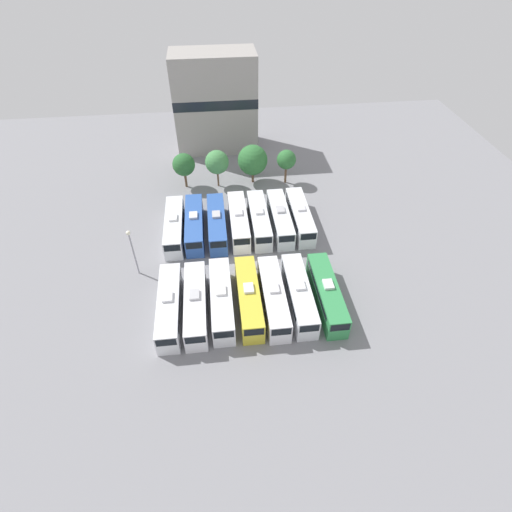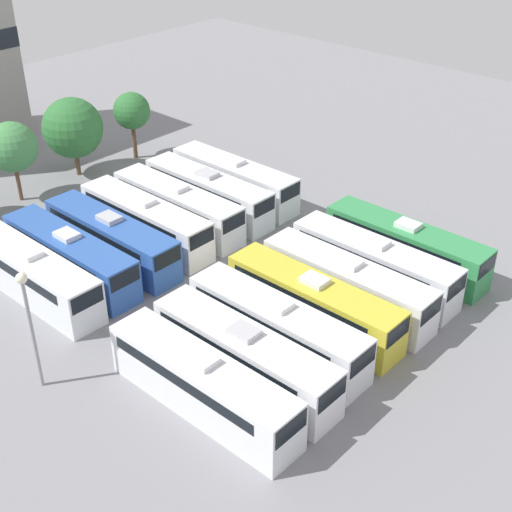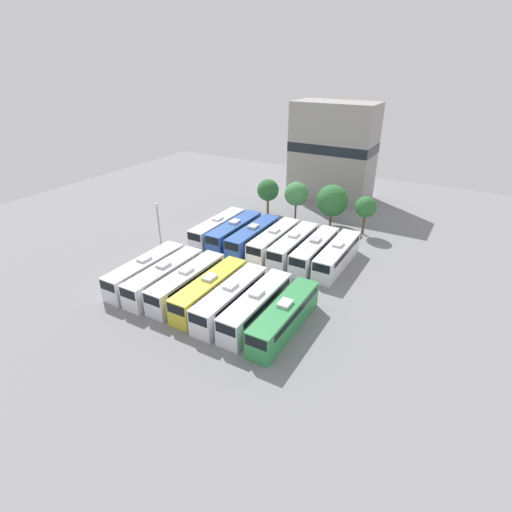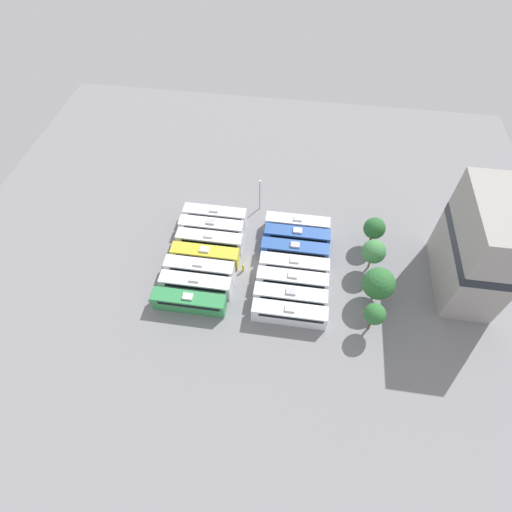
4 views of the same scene
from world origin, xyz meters
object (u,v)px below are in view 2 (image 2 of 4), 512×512
(bus_11, at_px, (177,206))
(tree_3, at_px, (132,111))
(bus_1, at_px, (244,355))
(tree_1, at_px, (12,147))
(bus_7, at_px, (33,274))
(tree_2, at_px, (73,128))
(bus_2, at_px, (277,326))
(bus_12, at_px, (208,192))
(bus_3, at_px, (313,302))
(bus_4, at_px, (347,283))
(worker_person, at_px, (244,266))
(bus_10, at_px, (145,220))
(bus_0, at_px, (202,383))
(bus_13, at_px, (234,179))
(bus_5, at_px, (374,263))
(bus_8, at_px, (70,255))
(bus_9, at_px, (111,238))
(light_pole, at_px, (28,311))
(bus_6, at_px, (405,245))

(bus_11, bearing_deg, tree_3, 63.61)
(bus_1, distance_m, tree_1, 29.42)
(bus_7, xyz_separation_m, tree_2, (13.39, 13.78, 2.65))
(bus_2, distance_m, bus_12, 18.46)
(bus_3, distance_m, bus_11, 16.01)
(bus_4, height_order, worker_person, bus_4)
(bus_2, distance_m, bus_10, 16.07)
(bus_0, relative_size, tree_2, 1.71)
(bus_0, relative_size, bus_4, 1.00)
(bus_13, height_order, tree_3, tree_3)
(bus_3, relative_size, bus_13, 1.00)
(bus_0, relative_size, bus_5, 1.00)
(bus_8, bearing_deg, bus_5, -50.80)
(bus_9, xyz_separation_m, worker_person, (4.50, -8.61, -0.87))
(tree_2, bearing_deg, bus_13, -66.31)
(bus_0, bearing_deg, worker_person, 33.38)
(bus_8, relative_size, worker_person, 6.64)
(bus_10, bearing_deg, bus_3, -90.15)
(light_pole, bearing_deg, bus_12, 20.97)
(bus_2, height_order, bus_10, same)
(bus_7, height_order, tree_2, tree_2)
(bus_7, xyz_separation_m, light_pole, (-4.75, -7.86, 3.32))
(bus_2, bearing_deg, tree_2, 76.41)
(bus_9, distance_m, worker_person, 9.75)
(bus_7, xyz_separation_m, tree_3, (19.20, 12.91, 2.81))
(bus_2, xyz_separation_m, bus_8, (-3.31, 15.65, 0.00))
(bus_5, distance_m, bus_6, 3.50)
(bus_5, bearing_deg, bus_7, 135.44)
(bus_3, xyz_separation_m, bus_7, (-9.70, 15.51, 0.00))
(bus_7, bearing_deg, bus_9, 0.01)
(bus_9, relative_size, tree_3, 1.92)
(bus_4, relative_size, bus_12, 1.00)
(bus_0, xyz_separation_m, bus_10, (9.76, 16.03, 0.00))
(bus_11, relative_size, bus_13, 1.00)
(bus_3, height_order, worker_person, bus_3)
(bus_6, bearing_deg, bus_10, 120.95)
(bus_7, xyz_separation_m, bus_12, (16.15, 0.15, 0.00))
(bus_2, height_order, bus_12, same)
(bus_1, distance_m, bus_10, 17.36)
(bus_6, bearing_deg, bus_13, 90.52)
(bus_8, distance_m, bus_11, 9.88)
(tree_2, bearing_deg, bus_7, -134.18)
(bus_12, bearing_deg, bus_3, -112.38)
(bus_7, distance_m, tree_1, 15.27)
(bus_0, height_order, bus_13, same)
(worker_person, bearing_deg, bus_10, 97.49)
(bus_4, bearing_deg, light_pole, 155.49)
(bus_10, distance_m, tree_2, 14.28)
(bus_9, bearing_deg, bus_2, -90.28)
(bus_9, relative_size, light_pole, 1.62)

